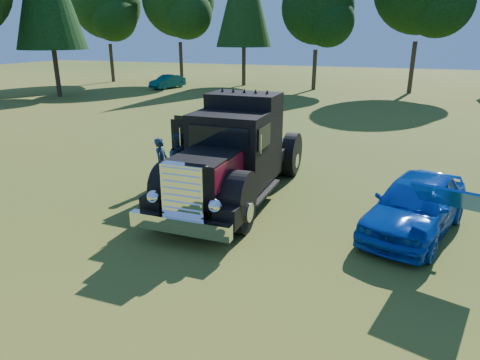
% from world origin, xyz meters
% --- Properties ---
extents(ground, '(120.00, 120.00, 0.00)m').
position_xyz_m(ground, '(0.00, 0.00, 0.00)').
color(ground, '#2C4D16').
rests_on(ground, ground).
extents(diamond_t_truck, '(3.38, 7.16, 3.00)m').
position_xyz_m(diamond_t_truck, '(-0.80, 2.00, 1.28)').
color(diamond_t_truck, black).
rests_on(diamond_t_truck, ground).
extents(hotrod_coupe, '(2.83, 4.51, 1.89)m').
position_xyz_m(hotrod_coupe, '(4.18, 1.44, 0.72)').
color(hotrod_coupe, '#06078F').
rests_on(hotrod_coupe, ground).
extents(spectator_near, '(0.45, 0.62, 1.59)m').
position_xyz_m(spectator_near, '(-3.31, 2.17, 0.79)').
color(spectator_near, '#1A253D').
rests_on(spectator_near, ground).
extents(spectator_far, '(1.17, 1.16, 1.90)m').
position_xyz_m(spectator_far, '(-2.39, 1.78, 0.95)').
color(spectator_far, '#1E2747').
rests_on(spectator_far, ground).
extents(distant_teal_car, '(2.09, 3.85, 1.20)m').
position_xyz_m(distant_teal_car, '(-16.65, 25.75, 0.60)').
color(distant_teal_car, '#093A37').
rests_on(distant_teal_car, ground).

